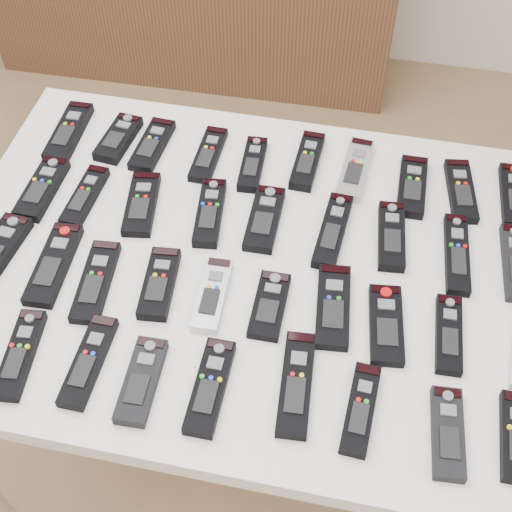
% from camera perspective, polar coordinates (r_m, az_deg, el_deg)
% --- Properties ---
extents(ground, '(4.00, 4.00, 0.00)m').
position_cam_1_polar(ground, '(2.05, -4.05, -16.67)').
color(ground, brown).
rests_on(ground, ground).
extents(table, '(1.25, 0.88, 0.78)m').
position_cam_1_polar(table, '(1.46, -0.00, -1.93)').
color(table, white).
rests_on(table, ground).
extents(remote_0, '(0.06, 0.19, 0.02)m').
position_cam_1_polar(remote_0, '(1.73, -14.76, 9.57)').
color(remote_0, black).
rests_on(remote_0, table).
extents(remote_1, '(0.07, 0.16, 0.02)m').
position_cam_1_polar(remote_1, '(1.69, -10.96, 9.22)').
color(remote_1, black).
rests_on(remote_1, table).
extents(remote_2, '(0.07, 0.17, 0.02)m').
position_cam_1_polar(remote_2, '(1.66, -8.30, 8.78)').
color(remote_2, black).
rests_on(remote_2, table).
extents(remote_3, '(0.05, 0.17, 0.02)m').
position_cam_1_polar(remote_3, '(1.62, -3.83, 8.11)').
color(remote_3, black).
rests_on(remote_3, table).
extents(remote_4, '(0.05, 0.16, 0.02)m').
position_cam_1_polar(remote_4, '(1.59, -0.28, 7.36)').
color(remote_4, black).
rests_on(remote_4, table).
extents(remote_5, '(0.06, 0.18, 0.02)m').
position_cam_1_polar(remote_5, '(1.61, 4.12, 7.60)').
color(remote_5, black).
rests_on(remote_5, table).
extents(remote_6, '(0.07, 0.19, 0.02)m').
position_cam_1_polar(remote_6, '(1.60, 7.92, 6.86)').
color(remote_6, '#B7B7BC').
rests_on(remote_6, table).
extents(remote_7, '(0.06, 0.17, 0.02)m').
position_cam_1_polar(remote_7, '(1.58, 12.38, 5.45)').
color(remote_7, black).
rests_on(remote_7, table).
extents(remote_8, '(0.08, 0.18, 0.02)m').
position_cam_1_polar(remote_8, '(1.60, 16.07, 5.03)').
color(remote_8, black).
rests_on(remote_8, table).
extents(remote_10, '(0.06, 0.18, 0.02)m').
position_cam_1_polar(remote_10, '(1.61, -16.74, 5.19)').
color(remote_10, black).
rests_on(remote_10, table).
extents(remote_11, '(0.05, 0.17, 0.02)m').
position_cam_1_polar(remote_11, '(1.57, -13.52, 4.66)').
color(remote_11, black).
rests_on(remote_11, table).
extents(remote_12, '(0.09, 0.18, 0.02)m').
position_cam_1_polar(remote_12, '(1.53, -9.14, 4.13)').
color(remote_12, black).
rests_on(remote_12, table).
extents(remote_13, '(0.07, 0.18, 0.02)m').
position_cam_1_polar(remote_13, '(1.49, -3.72, 3.49)').
color(remote_13, black).
rests_on(remote_13, table).
extents(remote_14, '(0.06, 0.17, 0.02)m').
position_cam_1_polar(remote_14, '(1.48, 0.68, 2.99)').
color(remote_14, black).
rests_on(remote_14, table).
extents(remote_15, '(0.06, 0.20, 0.02)m').
position_cam_1_polar(remote_15, '(1.46, 6.15, 2.01)').
color(remote_15, black).
rests_on(remote_15, table).
extents(remote_16, '(0.07, 0.18, 0.02)m').
position_cam_1_polar(remote_16, '(1.47, 10.78, 1.58)').
color(remote_16, black).
rests_on(remote_16, table).
extents(remote_17, '(0.06, 0.20, 0.02)m').
position_cam_1_polar(remote_17, '(1.47, 15.77, 0.16)').
color(remote_17, black).
rests_on(remote_17, table).
extents(remote_20, '(0.07, 0.20, 0.02)m').
position_cam_1_polar(remote_20, '(1.46, -15.88, -0.63)').
color(remote_20, black).
rests_on(remote_20, table).
extents(remote_21, '(0.07, 0.20, 0.02)m').
position_cam_1_polar(remote_21, '(1.41, -12.69, -2.00)').
color(remote_21, black).
rests_on(remote_21, table).
extents(remote_22, '(0.07, 0.17, 0.02)m').
position_cam_1_polar(remote_22, '(1.38, -7.74, -2.19)').
color(remote_22, black).
rests_on(remote_22, table).
extents(remote_23, '(0.06, 0.17, 0.02)m').
position_cam_1_polar(remote_23, '(1.36, -3.53, -3.11)').
color(remote_23, '#B7B7BC').
rests_on(remote_23, table).
extents(remote_24, '(0.06, 0.15, 0.02)m').
position_cam_1_polar(remote_24, '(1.34, 1.09, -3.98)').
color(remote_24, black).
rests_on(remote_24, table).
extents(remote_25, '(0.08, 0.19, 0.02)m').
position_cam_1_polar(remote_25, '(1.35, 6.19, -4.03)').
color(remote_25, black).
rests_on(remote_25, table).
extents(remote_26, '(0.08, 0.18, 0.02)m').
position_cam_1_polar(remote_26, '(1.34, 10.37, -5.43)').
color(remote_26, black).
rests_on(remote_26, table).
extents(remote_27, '(0.05, 0.17, 0.02)m').
position_cam_1_polar(remote_27, '(1.35, 15.17, -6.06)').
color(remote_27, black).
rests_on(remote_27, table).
extents(remote_30, '(0.07, 0.18, 0.02)m').
position_cam_1_polar(remote_30, '(1.35, -18.35, -7.48)').
color(remote_30, black).
rests_on(remote_30, table).
extents(remote_31, '(0.05, 0.19, 0.02)m').
position_cam_1_polar(remote_31, '(1.31, -13.25, -8.20)').
color(remote_31, black).
rests_on(remote_31, table).
extents(remote_32, '(0.06, 0.17, 0.02)m').
position_cam_1_polar(remote_32, '(1.27, -9.15, -9.82)').
color(remote_32, black).
rests_on(remote_32, table).
extents(remote_33, '(0.05, 0.18, 0.02)m').
position_cam_1_polar(remote_33, '(1.25, -3.70, -10.40)').
color(remote_33, black).
rests_on(remote_33, table).
extents(remote_34, '(0.07, 0.20, 0.02)m').
position_cam_1_polar(remote_34, '(1.26, 3.24, -10.17)').
color(remote_34, black).
rests_on(remote_34, table).
extents(remote_35, '(0.05, 0.17, 0.02)m').
position_cam_1_polar(remote_35, '(1.24, 8.36, -12.03)').
color(remote_35, black).
rests_on(remote_35, table).
extents(remote_36, '(0.06, 0.17, 0.02)m').
position_cam_1_polar(remote_36, '(1.25, 15.09, -13.51)').
color(remote_36, black).
rests_on(remote_36, table).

